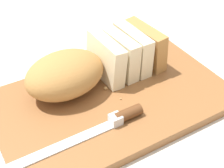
# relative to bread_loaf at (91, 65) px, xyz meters

# --- Properties ---
(ground_plane) EXTENTS (3.00, 3.00, 0.00)m
(ground_plane) POSITION_rel_bread_loaf_xyz_m (0.01, -0.06, -0.06)
(ground_plane) COLOR beige
(cutting_board) EXTENTS (0.45, 0.29, 0.02)m
(cutting_board) POSITION_rel_bread_loaf_xyz_m (0.01, -0.06, -0.05)
(cutting_board) COLOR brown
(cutting_board) RESTS_ON ground_plane
(bread_loaf) EXTENTS (0.29, 0.12, 0.09)m
(bread_loaf) POSITION_rel_bread_loaf_xyz_m (0.00, 0.00, 0.00)
(bread_loaf) COLOR #A8753D
(bread_loaf) RESTS_ON cutting_board
(bread_knife) EXTENTS (0.27, 0.02, 0.02)m
(bread_knife) POSITION_rel_bread_loaf_xyz_m (-0.04, -0.13, -0.03)
(bread_knife) COLOR silver
(bread_knife) RESTS_ON cutting_board
(crumb_near_knife) EXTENTS (0.01, 0.01, 0.01)m
(crumb_near_knife) POSITION_rel_bread_loaf_xyz_m (-0.03, -0.12, -0.04)
(crumb_near_knife) COLOR tan
(crumb_near_knife) RESTS_ON cutting_board
(crumb_near_loaf) EXTENTS (0.00, 0.00, 0.00)m
(crumb_near_loaf) POSITION_rel_bread_loaf_xyz_m (0.02, -0.08, -0.04)
(crumb_near_loaf) COLOR tan
(crumb_near_loaf) RESTS_ON cutting_board
(crumb_stray_left) EXTENTS (0.01, 0.01, 0.01)m
(crumb_stray_left) POSITION_rel_bread_loaf_xyz_m (0.01, -0.04, -0.04)
(crumb_stray_left) COLOR tan
(crumb_stray_left) RESTS_ON cutting_board
(crumb_stray_right) EXTENTS (0.00, 0.00, 0.00)m
(crumb_stray_right) POSITION_rel_bread_loaf_xyz_m (-0.02, 0.00, -0.04)
(crumb_stray_right) COLOR tan
(crumb_stray_right) RESTS_ON cutting_board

